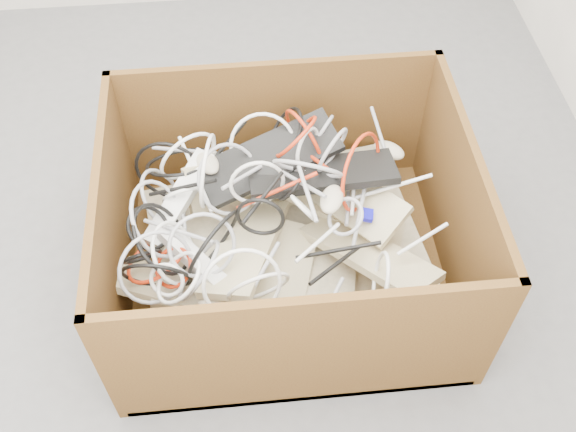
{
  "coord_description": "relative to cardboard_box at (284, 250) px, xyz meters",
  "views": [
    {
      "loc": [
        0.11,
        -1.45,
        1.94
      ],
      "look_at": [
        0.24,
        -0.15,
        0.3
      ],
      "focal_mm": 42.24,
      "sensor_mm": 36.0,
      "label": 1
    }
  ],
  "objects": [
    {
      "name": "power_strip_left",
      "position": [
        -0.31,
        0.07,
        0.22
      ],
      "size": [
        0.23,
        0.31,
        0.14
      ],
      "primitive_type": "cube",
      "rotation": [
        0.14,
        -0.26,
        0.99
      ],
      "color": "silver",
      "rests_on": "keyboard_pile"
    },
    {
      "name": "keyboard_pile",
      "position": [
        0.01,
        0.03,
        0.14
      ],
      "size": [
        0.98,
        0.78,
        0.36
      ],
      "color": "#BFB687",
      "rests_on": "cardboard_box"
    },
    {
      "name": "cardboard_box",
      "position": [
        0.0,
        0.0,
        0.0
      ],
      "size": [
        1.1,
        0.91,
        0.56
      ],
      "color": "#442611",
      "rests_on": "ground"
    },
    {
      "name": "mice_scatter",
      "position": [
        -0.06,
        0.01,
        0.22
      ],
      "size": [
        0.85,
        0.59,
        0.18
      ],
      "color": "#BCB097",
      "rests_on": "keyboard_pile"
    },
    {
      "name": "ground",
      "position": [
        -0.22,
        0.17,
        -0.15
      ],
      "size": [
        3.0,
        3.0,
        0.0
      ],
      "primitive_type": "plane",
      "color": "#565659",
      "rests_on": "ground"
    },
    {
      "name": "cable_tangle",
      "position": [
        -0.15,
        0.01,
        0.25
      ],
      "size": [
        1.0,
        0.79,
        0.43
      ],
      "color": "black",
      "rests_on": "keyboard_pile"
    },
    {
      "name": "power_strip_right",
      "position": [
        -0.27,
        -0.15,
        0.2
      ],
      "size": [
        0.21,
        0.23,
        0.09
      ],
      "primitive_type": "cube",
      "rotation": [
        -0.1,
        0.17,
        -0.85
      ],
      "color": "silver",
      "rests_on": "keyboard_pile"
    },
    {
      "name": "vga_plug",
      "position": [
        0.24,
        -0.04,
        0.2
      ],
      "size": [
        0.05,
        0.05,
        0.03
      ],
      "primitive_type": "cube",
      "rotation": [
        0.09,
        0.14,
        -0.21
      ],
      "color": "#0E0BB3",
      "rests_on": "keyboard_pile"
    }
  ]
}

